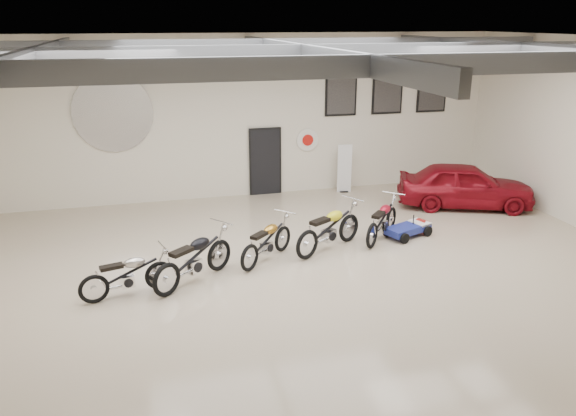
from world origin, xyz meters
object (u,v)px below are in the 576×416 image
object	(u,v)px
motorcycle_red	(382,220)
vintage_car	(465,185)
motorcycle_gold	(267,240)
banner_stand	(345,167)
motorcycle_silver	(127,274)
motorcycle_yellow	(329,228)
go_kart	(411,225)
motorcycle_black	(194,258)

from	to	relation	value
motorcycle_red	vintage_car	size ratio (longest dim) A/B	0.51
motorcycle_gold	vintage_car	size ratio (longest dim) A/B	0.49
banner_stand	motorcycle_silver	distance (m)	8.90
banner_stand	motorcycle_red	distance (m)	4.20
motorcycle_silver	motorcycle_yellow	world-z (taller)	motorcycle_yellow
motorcycle_gold	motorcycle_red	bearing A→B (deg)	-32.38
motorcycle_gold	motorcycle_silver	bearing A→B (deg)	155.00
motorcycle_silver	motorcycle_yellow	distance (m)	4.90
motorcycle_gold	go_kart	size ratio (longest dim) A/B	1.26
motorcycle_silver	vintage_car	xyz separation A→B (m)	(9.76, 3.39, 0.18)
vintage_car	motorcycle_silver	bearing A→B (deg)	130.22
motorcycle_black	go_kart	distance (m)	5.93
banner_stand	vintage_car	size ratio (longest dim) A/B	0.43
motorcycle_red	go_kart	xyz separation A→B (m)	(0.85, 0.03, -0.24)
motorcycle_gold	go_kart	bearing A→B (deg)	-34.20
motorcycle_yellow	motorcycle_red	world-z (taller)	motorcycle_yellow
motorcycle_black	motorcycle_red	bearing A→B (deg)	-23.95
banner_stand	vintage_car	world-z (taller)	banner_stand
motorcycle_yellow	vintage_car	xyz separation A→B (m)	(5.03, 2.15, 0.09)
motorcycle_red	go_kart	world-z (taller)	motorcycle_red
motorcycle_silver	motorcycle_gold	distance (m)	3.29
banner_stand	motorcycle_gold	world-z (taller)	banner_stand
motorcycle_black	vintage_car	world-z (taller)	vintage_car
motorcycle_silver	motorcycle_gold	xyz separation A→B (m)	(3.13, 1.01, 0.02)
motorcycle_gold	motorcycle_yellow	bearing A→B (deg)	-34.44
motorcycle_gold	motorcycle_yellow	xyz separation A→B (m)	(1.60, 0.24, 0.07)
motorcycle_black	motorcycle_gold	world-z (taller)	motorcycle_black
go_kart	motorcycle_silver	bearing A→B (deg)	171.89
go_kart	vintage_car	world-z (taller)	vintage_car
motorcycle_silver	motorcycle_black	distance (m)	1.41
vintage_car	go_kart	bearing A→B (deg)	145.13
motorcycle_black	vintage_car	size ratio (longest dim) A/B	0.56
motorcycle_silver	go_kart	world-z (taller)	motorcycle_silver
banner_stand	motorcycle_yellow	distance (m)	4.95
motorcycle_silver	motorcycle_yellow	xyz separation A→B (m)	(4.74, 1.25, 0.09)
motorcycle_silver	banner_stand	bearing A→B (deg)	26.11
motorcycle_silver	vintage_car	bearing A→B (deg)	5.03
motorcycle_red	motorcycle_silver	bearing A→B (deg)	147.95
motorcycle_silver	motorcycle_gold	world-z (taller)	motorcycle_gold
motorcycle_silver	motorcycle_black	xyz separation A→B (m)	(1.38, 0.28, 0.09)
motorcycle_gold	banner_stand	bearing A→B (deg)	9.46
go_kart	vintage_car	bearing A→B (deg)	13.18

